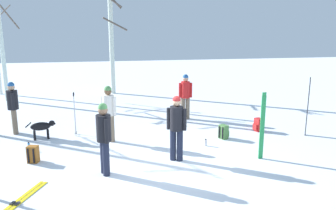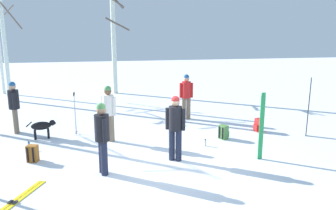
% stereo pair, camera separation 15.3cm
% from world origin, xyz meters
% --- Properties ---
extents(ground_plane, '(60.00, 60.00, 0.00)m').
position_xyz_m(ground_plane, '(0.00, 0.00, 0.00)').
color(ground_plane, white).
extents(person_0, '(0.48, 0.34, 1.72)m').
position_xyz_m(person_0, '(0.38, 0.51, 0.98)').
color(person_0, '#1E2338').
rests_on(person_0, ground_plane).
extents(person_1, '(0.34, 0.50, 1.72)m').
position_xyz_m(person_1, '(-4.26, 3.87, 0.98)').
color(person_1, '#72604C').
rests_on(person_1, ground_plane).
extents(person_2, '(0.44, 0.35, 1.72)m').
position_xyz_m(person_2, '(-1.26, 2.43, 0.98)').
color(person_2, '#72604C').
rests_on(person_2, ground_plane).
extents(person_3, '(0.52, 0.34, 1.72)m').
position_xyz_m(person_3, '(1.69, 4.54, 0.98)').
color(person_3, '#72604C').
rests_on(person_3, ground_plane).
extents(person_4, '(0.34, 0.50, 1.72)m').
position_xyz_m(person_4, '(-1.46, 0.02, 0.98)').
color(person_4, '#1E2338').
rests_on(person_4, ground_plane).
extents(dog, '(0.89, 0.32, 0.57)m').
position_xyz_m(dog, '(-3.29, 3.10, 0.39)').
color(dog, black).
rests_on(dog, ground_plane).
extents(ski_pair_planted_0, '(0.14, 0.16, 1.89)m').
position_xyz_m(ski_pair_planted_0, '(4.99, 1.74, 0.94)').
color(ski_pair_planted_0, black).
rests_on(ski_pair_planted_0, ground_plane).
extents(ski_pair_planted_1, '(0.13, 0.03, 1.78)m').
position_xyz_m(ski_pair_planted_1, '(2.58, 0.15, 0.89)').
color(ski_pair_planted_1, green).
rests_on(ski_pair_planted_1, ground_plane).
extents(ski_pair_lying_0, '(0.93, 1.83, 0.05)m').
position_xyz_m(ski_pair_lying_0, '(-3.21, -1.03, 0.01)').
color(ski_pair_lying_0, yellow).
rests_on(ski_pair_lying_0, ground_plane).
extents(ski_poles_0, '(0.07, 0.27, 1.39)m').
position_xyz_m(ski_poles_0, '(-2.31, 3.29, 0.75)').
color(ski_poles_0, '#B2B2BC').
rests_on(ski_poles_0, ground_plane).
extents(backpack_0, '(0.34, 0.32, 0.44)m').
position_xyz_m(backpack_0, '(2.24, 1.93, 0.21)').
color(backpack_0, '#4C7F3F').
rests_on(backpack_0, ground_plane).
extents(backpack_1, '(0.31, 0.29, 0.44)m').
position_xyz_m(backpack_1, '(3.67, 2.45, 0.21)').
color(backpack_1, red).
rests_on(backpack_1, ground_plane).
extents(backpack_2, '(0.31, 0.33, 0.44)m').
position_xyz_m(backpack_2, '(-3.25, 1.14, 0.21)').
color(backpack_2, '#99591E').
rests_on(backpack_2, ground_plane).
extents(water_bottle_0, '(0.06, 0.06, 0.24)m').
position_xyz_m(water_bottle_0, '(-3.53, 2.10, 0.11)').
color(water_bottle_0, '#1E72BF').
rests_on(water_bottle_0, ground_plane).
extents(water_bottle_1, '(0.06, 0.06, 0.21)m').
position_xyz_m(water_bottle_1, '(1.48, 1.40, 0.10)').
color(water_bottle_1, silver).
rests_on(water_bottle_1, ground_plane).
extents(birch_tree_2, '(1.55, 1.53, 6.15)m').
position_xyz_m(birch_tree_2, '(-5.82, 9.50, 3.27)').
color(birch_tree_2, silver).
rests_on(birch_tree_2, ground_plane).
extents(birch_tree_3, '(1.26, 0.96, 5.58)m').
position_xyz_m(birch_tree_3, '(-0.71, 10.49, 2.91)').
color(birch_tree_3, silver).
rests_on(birch_tree_3, ground_plane).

